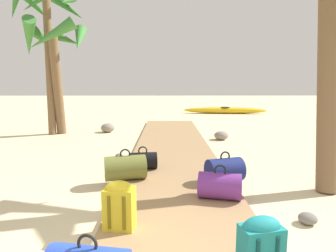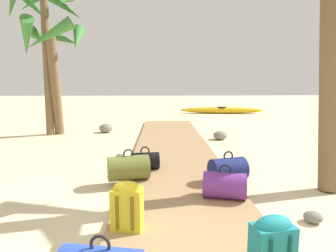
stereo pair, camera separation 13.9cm
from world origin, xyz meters
TOP-DOWN VIEW (x-y plane):
  - ground_plane at (0.00, 4.03)m, footprint 60.00×60.00m
  - boardwalk at (0.00, 5.03)m, footprint 1.74×10.07m
  - duffel_bag_navy at (0.74, 2.90)m, footprint 0.62×0.50m
  - duffel_bag_olive at (-0.79, 3.01)m, footprint 0.70×0.52m
  - backpack_yellow at (-0.64, 1.47)m, footprint 0.33×0.27m
  - duffel_bag_purple at (0.54, 2.25)m, footprint 0.61×0.46m
  - duffel_bag_black at (-0.57, 3.58)m, footprint 0.52×0.35m
  - backpack_teal at (0.57, 0.69)m, footprint 0.36×0.26m
  - palm_tree_far_left at (-3.62, 7.54)m, footprint 2.34×2.40m
  - palm_tree_near_left at (-3.43, 7.47)m, footprint 2.05×1.92m
  - kayak at (2.89, 13.54)m, footprint 4.28×0.99m
  - rock_left_mid at (-1.13, 4.50)m, footprint 0.22×0.23m
  - rock_right_mid at (1.39, 6.61)m, footprint 0.56×0.56m
  - rock_right_far at (1.44, 1.70)m, footprint 0.25×0.24m
  - rock_left_near at (-2.03, 7.88)m, footprint 0.50×0.51m

SIDE VIEW (x-z plane):
  - ground_plane at x=0.00m, z-range 0.00..0.00m
  - boardwalk at x=0.00m, z-range 0.00..0.08m
  - rock_right_far at x=1.44m, z-range 0.00..0.13m
  - rock_left_mid at x=-1.13m, z-range 0.00..0.13m
  - rock_right_mid at x=1.39m, z-range 0.00..0.24m
  - rock_left_near at x=-2.03m, z-range 0.00..0.29m
  - kayak at x=2.89m, z-range 0.00..0.34m
  - duffel_bag_black at x=-0.57m, z-range 0.03..0.43m
  - duffel_bag_purple at x=0.54m, z-range 0.03..0.48m
  - duffel_bag_navy at x=0.74m, z-range 0.03..0.50m
  - duffel_bag_olive at x=-0.79m, z-range 0.03..0.52m
  - backpack_teal at x=0.57m, z-range 0.09..0.59m
  - backpack_yellow at x=-0.64m, z-range 0.09..0.60m
  - palm_tree_near_left at x=-3.43m, z-range 0.86..4.27m
  - palm_tree_far_left at x=-3.62m, z-range 1.32..5.85m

